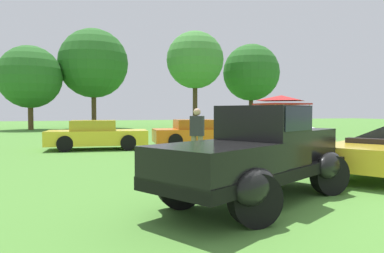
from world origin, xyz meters
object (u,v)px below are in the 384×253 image
(spectator_between_cars, at_px, (197,134))
(show_car_yellow, at_px, (97,135))
(neighbor_convertible, at_px, (378,152))
(canopy_tent_left_field, at_px, (281,99))
(feature_pickup_truck, at_px, (260,153))
(show_car_orange, at_px, (198,133))

(spectator_between_cars, bearing_deg, show_car_yellow, 113.54)
(show_car_yellow, bearing_deg, neighbor_convertible, -56.29)
(neighbor_convertible, bearing_deg, canopy_tent_left_field, 64.11)
(feature_pickup_truck, xyz_separation_m, neighbor_convertible, (4.13, 1.24, -0.29))
(show_car_orange, height_order, canopy_tent_left_field, canopy_tent_left_field)
(neighbor_convertible, distance_m, show_car_orange, 8.77)
(show_car_orange, distance_m, spectator_between_cars, 5.68)
(show_car_yellow, xyz_separation_m, spectator_between_cars, (2.40, -5.50, 0.31))
(neighbor_convertible, relative_size, spectator_between_cars, 2.60)
(show_car_orange, bearing_deg, feature_pickup_truck, -105.20)
(feature_pickup_truck, height_order, neighbor_convertible, feature_pickup_truck)
(feature_pickup_truck, relative_size, neighbor_convertible, 1.04)
(neighbor_convertible, relative_size, show_car_orange, 1.03)
(canopy_tent_left_field, bearing_deg, show_car_orange, -144.87)
(show_car_yellow, bearing_deg, show_car_orange, -2.82)
(show_car_orange, xyz_separation_m, canopy_tent_left_field, (8.56, 6.02, 1.82))
(neighbor_convertible, relative_size, canopy_tent_left_field, 1.49)
(spectator_between_cars, height_order, canopy_tent_left_field, canopy_tent_left_field)
(neighbor_convertible, height_order, spectator_between_cars, spectator_between_cars)
(neighbor_convertible, bearing_deg, show_car_orange, 99.44)
(show_car_orange, bearing_deg, neighbor_convertible, -80.56)
(feature_pickup_truck, distance_m, show_car_orange, 10.25)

